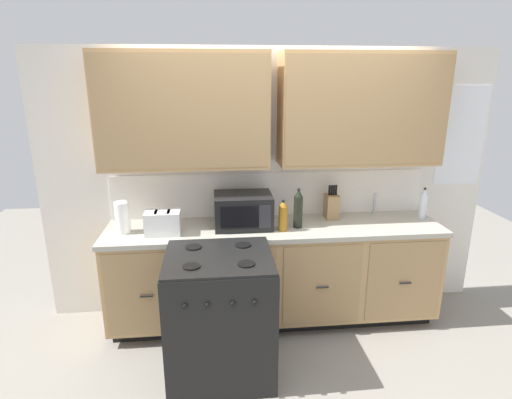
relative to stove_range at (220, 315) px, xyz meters
The scene contains 12 objects.
ground_plane 0.75m from the stove_range, 34.00° to the left, with size 8.00×8.00×0.00m, color gray.
wall_unit 1.50m from the stove_range, 59.25° to the left, with size 4.03×0.40×2.38m.
counter_run 0.80m from the stove_range, 51.91° to the left, with size 2.86×0.64×0.91m.
stove_range is the anchor object (origin of this frame).
microwave 0.90m from the stove_range, 71.46° to the left, with size 0.48×0.37×0.28m.
toaster 0.88m from the stove_range, 128.89° to the left, with size 0.28×0.18×0.19m.
knife_block 1.40m from the stove_range, 37.27° to the left, with size 0.11×0.14×0.31m.
sink_faucet 1.75m from the stove_range, 30.24° to the left, with size 0.02×0.02×0.20m, color #B2B5BA.
paper_towel_roll 1.13m from the stove_range, 141.57° to the left, with size 0.12×0.12×0.26m, color white.
bottle_amber 0.94m from the stove_range, 43.77° to the left, with size 0.07×0.07×0.26m.
bottle_clear 2.05m from the stove_range, 20.83° to the left, with size 0.06×0.06×0.28m.
bottle_dark 1.08m from the stove_range, 40.82° to the left, with size 0.08×0.08×0.34m.
Camera 1 is at (-0.50, -2.99, 2.14)m, focal length 29.11 mm.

